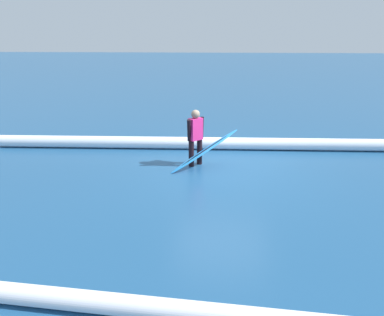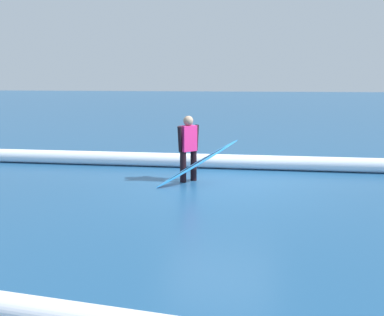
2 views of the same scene
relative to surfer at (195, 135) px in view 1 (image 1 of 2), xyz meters
The scene contains 5 objects.
ground_plane 1.10m from the surfer, behind, with size 161.94×161.94×0.00m, color navy.
surfer is the anchor object (origin of this frame).
surfboard 0.50m from the surfer, 134.94° to the left, with size 1.75×1.12×0.97m.
wave_crest_foreground 2.31m from the surfer, 135.81° to the right, with size 0.36×0.36×15.47m, color white.
wave_crest_midground 5.67m from the surfer, 73.76° to the left, with size 0.26×0.26×22.83m, color white.
Camera 1 is at (-0.03, 8.85, 3.16)m, focal length 33.48 mm.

